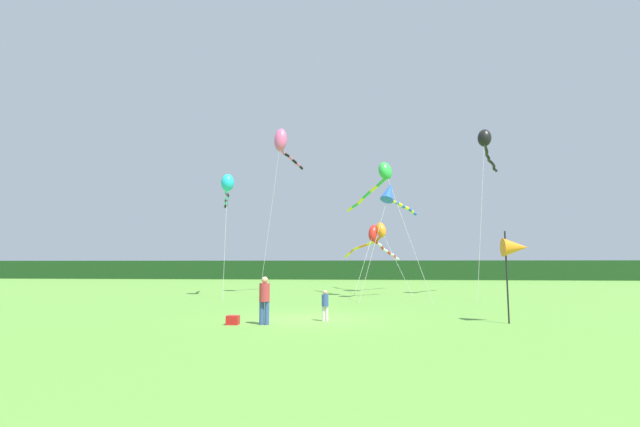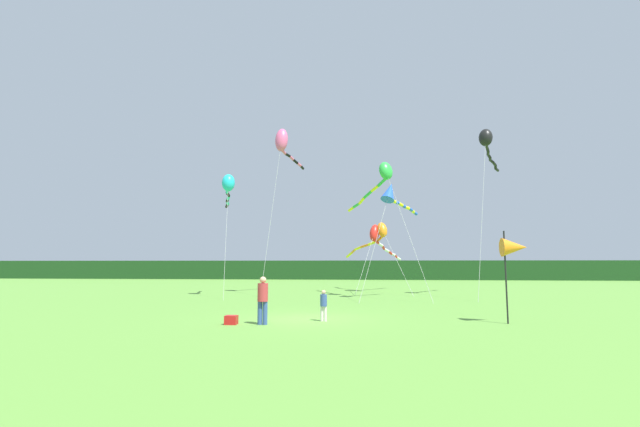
{
  "view_description": "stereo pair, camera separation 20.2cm",
  "coord_description": "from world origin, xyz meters",
  "px_view_note": "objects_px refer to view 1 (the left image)",
  "views": [
    {
      "loc": [
        2.21,
        -17.82,
        2.18
      ],
      "look_at": [
        0.0,
        6.0,
        4.91
      ],
      "focal_mm": 24.78,
      "sensor_mm": 36.0,
      "label": 1
    },
    {
      "loc": [
        2.41,
        -17.8,
        2.18
      ],
      "look_at": [
        0.0,
        6.0,
        4.91
      ],
      "focal_mm": 24.78,
      "sensor_mm": 36.0,
      "label": 2
    }
  ],
  "objects_px": {
    "kite_red": "(376,237)",
    "banner_flag_pole": "(515,248)",
    "person_child": "(325,304)",
    "cooler_box": "(233,320)",
    "kite_black": "(485,142)",
    "kite_blue": "(391,194)",
    "person_adult": "(264,298)",
    "kite_cyan": "(227,185)",
    "kite_green": "(380,177)",
    "kite_rainbow": "(282,142)",
    "kite_orange": "(375,235)"
  },
  "relations": [
    {
      "from": "kite_red",
      "to": "banner_flag_pole",
      "type": "bearing_deg",
      "value": -76.05
    },
    {
      "from": "person_child",
      "to": "kite_red",
      "type": "height_order",
      "value": "kite_red"
    },
    {
      "from": "cooler_box",
      "to": "banner_flag_pole",
      "type": "height_order",
      "value": "banner_flag_pole"
    },
    {
      "from": "kite_black",
      "to": "kite_blue",
      "type": "xyz_separation_m",
      "value": [
        -6.67,
        -2.58,
        -3.93
      ]
    },
    {
      "from": "person_adult",
      "to": "kite_red",
      "type": "bearing_deg",
      "value": 76.27
    },
    {
      "from": "person_child",
      "to": "kite_cyan",
      "type": "height_order",
      "value": "kite_cyan"
    },
    {
      "from": "person_child",
      "to": "kite_black",
      "type": "xyz_separation_m",
      "value": [
        9.98,
        13.34,
        9.85
      ]
    },
    {
      "from": "kite_cyan",
      "to": "kite_red",
      "type": "xyz_separation_m",
      "value": [
        10.23,
        6.35,
        -3.21
      ]
    },
    {
      "from": "cooler_box",
      "to": "kite_red",
      "type": "xyz_separation_m",
      "value": [
        5.85,
        19.38,
        4.15
      ]
    },
    {
      "from": "kite_blue",
      "to": "kite_cyan",
      "type": "distance_m",
      "value": 11.02
    },
    {
      "from": "kite_black",
      "to": "kite_green",
      "type": "xyz_separation_m",
      "value": [
        -7.24,
        -1.21,
        -2.58
      ]
    },
    {
      "from": "kite_blue",
      "to": "kite_green",
      "type": "height_order",
      "value": "kite_green"
    },
    {
      "from": "banner_flag_pole",
      "to": "kite_cyan",
      "type": "height_order",
      "value": "kite_cyan"
    },
    {
      "from": "banner_flag_pole",
      "to": "kite_rainbow",
      "type": "distance_m",
      "value": 20.1
    },
    {
      "from": "banner_flag_pole",
      "to": "kite_green",
      "type": "height_order",
      "value": "kite_green"
    },
    {
      "from": "kite_orange",
      "to": "kite_cyan",
      "type": "distance_m",
      "value": 12.48
    },
    {
      "from": "banner_flag_pole",
      "to": "kite_black",
      "type": "bearing_deg",
      "value": 77.9
    },
    {
      "from": "banner_flag_pole",
      "to": "kite_red",
      "type": "relative_size",
      "value": 0.37
    },
    {
      "from": "person_adult",
      "to": "person_child",
      "type": "relative_size",
      "value": 1.46
    },
    {
      "from": "kite_cyan",
      "to": "kite_green",
      "type": "xyz_separation_m",
      "value": [
        10.36,
        0.32,
        0.41
      ]
    },
    {
      "from": "kite_black",
      "to": "kite_rainbow",
      "type": "distance_m",
      "value": 14.37
    },
    {
      "from": "person_adult",
      "to": "kite_rainbow",
      "type": "distance_m",
      "value": 18.56
    },
    {
      "from": "kite_cyan",
      "to": "person_adult",
      "type": "bearing_deg",
      "value": -66.93
    },
    {
      "from": "person_adult",
      "to": "kite_blue",
      "type": "bearing_deg",
      "value": 65.54
    },
    {
      "from": "kite_cyan",
      "to": "kite_green",
      "type": "relative_size",
      "value": 0.93
    },
    {
      "from": "person_adult",
      "to": "kite_cyan",
      "type": "distance_m",
      "value": 15.53
    },
    {
      "from": "person_child",
      "to": "kite_orange",
      "type": "height_order",
      "value": "kite_orange"
    },
    {
      "from": "person_adult",
      "to": "person_child",
      "type": "distance_m",
      "value": 2.42
    },
    {
      "from": "person_adult",
      "to": "kite_rainbow",
      "type": "height_order",
      "value": "kite_rainbow"
    },
    {
      "from": "person_child",
      "to": "kite_rainbow",
      "type": "xyz_separation_m",
      "value": [
        -4.36,
        14.23,
        10.46
      ]
    },
    {
      "from": "kite_rainbow",
      "to": "kite_red",
      "type": "xyz_separation_m",
      "value": [
        6.96,
        3.93,
        -6.81
      ]
    },
    {
      "from": "person_child",
      "to": "kite_green",
      "type": "relative_size",
      "value": 0.13
    },
    {
      "from": "kite_black",
      "to": "kite_cyan",
      "type": "bearing_deg",
      "value": -175.0
    },
    {
      "from": "kite_black",
      "to": "kite_green",
      "type": "distance_m",
      "value": 7.79
    },
    {
      "from": "cooler_box",
      "to": "kite_red",
      "type": "relative_size",
      "value": 0.05
    },
    {
      "from": "person_child",
      "to": "kite_red",
      "type": "relative_size",
      "value": 0.13
    },
    {
      "from": "person_adult",
      "to": "kite_green",
      "type": "bearing_deg",
      "value": 69.94
    },
    {
      "from": "kite_green",
      "to": "kite_orange",
      "type": "bearing_deg",
      "value": 91.79
    },
    {
      "from": "kite_orange",
      "to": "kite_rainbow",
      "type": "xyz_separation_m",
      "value": [
        -6.9,
        -4.15,
        6.65
      ]
    },
    {
      "from": "person_adult",
      "to": "banner_flag_pole",
      "type": "height_order",
      "value": "banner_flag_pole"
    },
    {
      "from": "kite_red",
      "to": "kite_green",
      "type": "relative_size",
      "value": 1.02
    },
    {
      "from": "banner_flag_pole",
      "to": "person_child",
      "type": "bearing_deg",
      "value": 179.97
    },
    {
      "from": "banner_flag_pole",
      "to": "kite_black",
      "type": "relative_size",
      "value": 0.3
    },
    {
      "from": "kite_orange",
      "to": "kite_green",
      "type": "distance_m",
      "value": 7.14
    },
    {
      "from": "kite_rainbow",
      "to": "kite_cyan",
      "type": "relative_size",
      "value": 1.46
    },
    {
      "from": "kite_blue",
      "to": "kite_red",
      "type": "height_order",
      "value": "kite_blue"
    },
    {
      "from": "person_adult",
      "to": "kite_blue",
      "type": "relative_size",
      "value": 0.23
    },
    {
      "from": "kite_cyan",
      "to": "kite_green",
      "type": "distance_m",
      "value": 10.37
    },
    {
      "from": "person_adult",
      "to": "kite_green",
      "type": "height_order",
      "value": "kite_green"
    },
    {
      "from": "person_adult",
      "to": "kite_green",
      "type": "distance_m",
      "value": 15.75
    }
  ]
}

